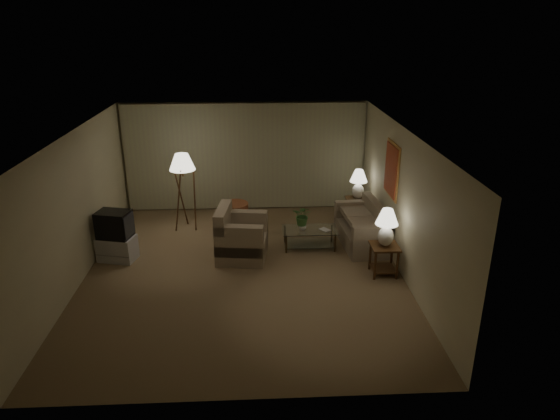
# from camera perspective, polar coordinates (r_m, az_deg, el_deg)

# --- Properties ---
(ground) EXTENTS (7.00, 7.00, 0.00)m
(ground) POSITION_cam_1_polar(r_m,az_deg,el_deg) (9.75, -4.13, -6.93)
(ground) COLOR brown
(ground) RESTS_ON ground
(room_shell) EXTENTS (6.04, 7.02, 2.72)m
(room_shell) POSITION_cam_1_polar(r_m,az_deg,el_deg) (10.50, -4.13, 5.45)
(room_shell) COLOR #BFB692
(room_shell) RESTS_ON ground
(sofa) EXTENTS (1.75, 1.07, 0.72)m
(sofa) POSITION_cam_1_polar(r_m,az_deg,el_deg) (10.81, 9.29, -2.13)
(sofa) COLOR gray
(sofa) RESTS_ON ground
(armchair) EXTENTS (1.24, 1.20, 0.85)m
(armchair) POSITION_cam_1_polar(r_m,az_deg,el_deg) (10.10, -4.37, -3.23)
(armchair) COLOR gray
(armchair) RESTS_ON ground
(side_table_near) EXTENTS (0.52, 0.52, 0.60)m
(side_table_near) POSITION_cam_1_polar(r_m,az_deg,el_deg) (9.63, 11.80, -5.01)
(side_table_near) COLOR #331E0E
(side_table_near) RESTS_ON ground
(side_table_far) EXTENTS (0.53, 0.45, 0.60)m
(side_table_far) POSITION_cam_1_polar(r_m,az_deg,el_deg) (11.95, 8.79, 0.44)
(side_table_far) COLOR #331E0E
(side_table_far) RESTS_ON ground
(table_lamp_near) EXTENTS (0.42, 0.42, 0.73)m
(table_lamp_near) POSITION_cam_1_polar(r_m,az_deg,el_deg) (9.38, 12.08, -1.59)
(table_lamp_near) COLOR silver
(table_lamp_near) RESTS_ON side_table_near
(table_lamp_far) EXTENTS (0.41, 0.41, 0.70)m
(table_lamp_far) POSITION_cam_1_polar(r_m,az_deg,el_deg) (11.76, 8.96, 3.22)
(table_lamp_far) COLOR silver
(table_lamp_far) RESTS_ON side_table_far
(coffee_table) EXTENTS (1.16, 0.63, 0.41)m
(coffee_table) POSITION_cam_1_polar(r_m,az_deg,el_deg) (10.57, 3.40, -2.91)
(coffee_table) COLOR silver
(coffee_table) RESTS_ON ground
(tv_cabinet) EXTENTS (0.92, 0.77, 0.50)m
(tv_cabinet) POSITION_cam_1_polar(r_m,az_deg,el_deg) (10.57, -18.11, -4.17)
(tv_cabinet) COLOR #B3B3B6
(tv_cabinet) RESTS_ON ground
(crt_tv) EXTENTS (0.83, 0.73, 0.54)m
(crt_tv) POSITION_cam_1_polar(r_m,az_deg,el_deg) (10.37, -18.43, -1.58)
(crt_tv) COLOR black
(crt_tv) RESTS_ON tv_cabinet
(floor_lamp) EXTENTS (0.58, 0.58, 1.78)m
(floor_lamp) POSITION_cam_1_polar(r_m,az_deg,el_deg) (11.48, -10.91, 2.22)
(floor_lamp) COLOR #331E0E
(floor_lamp) RESTS_ON ground
(ottoman) EXTENTS (0.80, 0.80, 0.44)m
(ottoman) POSITION_cam_1_polar(r_m,az_deg,el_deg) (12.04, -5.19, -0.20)
(ottoman) COLOR #A56238
(ottoman) RESTS_ON ground
(vase) EXTENTS (0.20, 0.20, 0.16)m
(vase) POSITION_cam_1_polar(r_m,az_deg,el_deg) (10.47, 2.61, -1.85)
(vase) COLOR white
(vase) RESTS_ON coffee_table
(flowers) EXTENTS (0.50, 0.47, 0.44)m
(flowers) POSITION_cam_1_polar(r_m,az_deg,el_deg) (10.36, 2.64, -0.33)
(flowers) COLOR #3C6F31
(flowers) RESTS_ON vase
(book) EXTENTS (0.26, 0.27, 0.02)m
(book) POSITION_cam_1_polar(r_m,az_deg,el_deg) (10.45, 4.84, -2.37)
(book) COLOR olive
(book) RESTS_ON coffee_table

